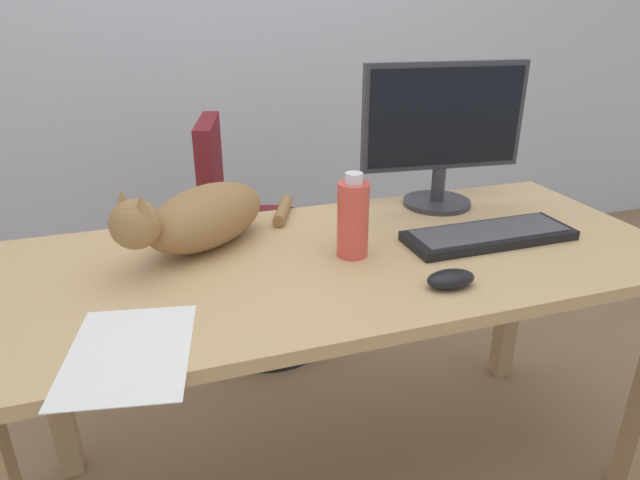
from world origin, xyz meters
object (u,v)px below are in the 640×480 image
at_px(office_chair, 252,253).
at_px(computer_mouse, 451,279).
at_px(cat, 200,217).
at_px(keyboard, 489,235).
at_px(water_bottle, 353,218).
at_px(monitor, 443,130).

bearing_deg(office_chair, computer_mouse, -77.71).
bearing_deg(office_chair, cat, -110.84).
distance_m(keyboard, cat, 0.73).
relative_size(cat, water_bottle, 2.44).
relative_size(monitor, cat, 0.96).
bearing_deg(cat, monitor, 7.35).
bearing_deg(cat, water_bottle, -25.43).
distance_m(office_chair, computer_mouse, 1.12).
height_order(office_chair, computer_mouse, office_chair).
bearing_deg(water_bottle, monitor, 33.97).
xyz_separation_m(keyboard, cat, (-0.70, 0.19, 0.07)).
height_order(keyboard, computer_mouse, computer_mouse).
xyz_separation_m(monitor, keyboard, (-0.01, -0.28, -0.21)).
relative_size(keyboard, computer_mouse, 4.00).
xyz_separation_m(monitor, cat, (-0.71, -0.09, -0.15)).
xyz_separation_m(keyboard, computer_mouse, (-0.23, -0.19, 0.00)).
relative_size(keyboard, cat, 0.88).
bearing_deg(computer_mouse, office_chair, 102.29).
bearing_deg(keyboard, office_chair, 118.07).
distance_m(monitor, keyboard, 0.35).
height_order(keyboard, water_bottle, water_bottle).
distance_m(keyboard, water_bottle, 0.38).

